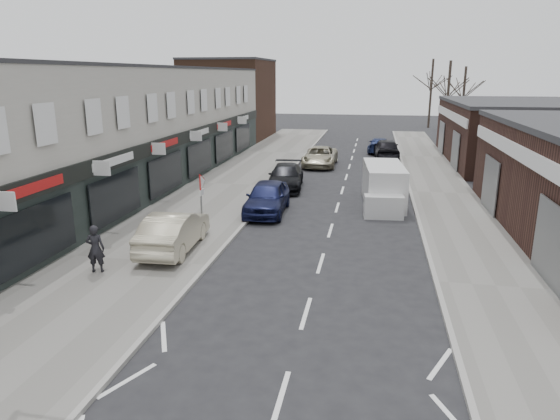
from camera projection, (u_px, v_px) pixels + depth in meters
The scene contains 18 objects.
pavement_left at pixel (232, 185), 30.72m from camera, with size 5.50×64.00×0.12m, color slate.
pavement_right at pixel (443, 193), 28.50m from camera, with size 3.50×64.00×0.12m, color slate.
shop_terrace_left at pixel (106, 130), 28.63m from camera, with size 8.00×41.00×7.10m, color #BAB4AA.
brick_block_far at pixel (230, 100), 52.69m from camera, with size 8.00×10.00×8.00m, color #452B1D.
right_unit_far at pixel (518, 134), 38.10m from camera, with size 10.00×16.00×4.50m, color #3A211A.
tree_far_a at pixel (444, 139), 52.59m from camera, with size 3.60×3.60×8.00m, color #382D26, non-canonical shape.
tree_far_b at pixel (460, 133), 57.83m from camera, with size 3.60×3.60×7.50m, color #382D26, non-canonical shape.
tree_far_c at pixel (428, 128), 64.05m from camera, with size 3.60×3.60×8.50m, color #382D26, non-canonical shape.
warning_sign at pixel (201, 187), 20.39m from camera, with size 0.12×0.80×2.70m.
white_van at pixel (384, 187), 25.96m from camera, with size 2.29×5.54×2.10m.
sedan_on_pavement at pixel (174, 231), 19.04m from camera, with size 1.58×4.53×1.49m, color #B3AB8F.
pedestrian at pixel (95, 249), 16.84m from camera, with size 0.61×0.40×1.66m, color black.
parked_car_left_a at pixel (267, 197), 24.54m from camera, with size 1.87×4.64×1.58m, color #13183E.
parked_car_left_b at pixel (286, 177), 29.85m from camera, with size 1.99×4.89×1.42m, color black.
parked_car_left_c at pixel (320, 156), 37.22m from camera, with size 2.36×5.12×1.42m, color #A59E84.
parked_car_right_a at pixel (381, 190), 26.64m from camera, with size 1.45×4.14×1.37m, color white.
parked_car_right_b at pixel (386, 149), 40.41m from camera, with size 1.94×4.83×1.65m, color black.
parked_car_right_c at pixel (379, 145), 43.68m from camera, with size 1.81×4.45×1.29m, color #162047.
Camera 1 is at (1.68, -6.99, 6.65)m, focal length 32.00 mm.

